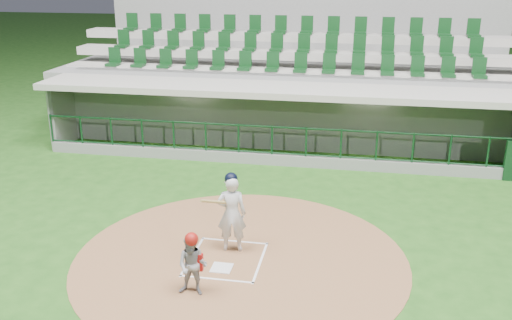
# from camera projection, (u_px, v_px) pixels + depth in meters

# --- Properties ---
(ground) EXTENTS (120.00, 120.00, 0.00)m
(ground) POSITION_uv_depth(u_px,v_px,m) (229.00, 253.00, 12.56)
(ground) COLOR #1F4D16
(ground) RESTS_ON ground
(dirt_circle) EXTENTS (7.20, 7.20, 0.01)m
(dirt_circle) POSITION_uv_depth(u_px,v_px,m) (241.00, 258.00, 12.32)
(dirt_circle) COLOR brown
(dirt_circle) RESTS_ON ground
(home_plate) EXTENTS (0.43, 0.43, 0.02)m
(home_plate) POSITION_uv_depth(u_px,v_px,m) (222.00, 268.00, 11.90)
(home_plate) COLOR silver
(home_plate) RESTS_ON dirt_circle
(batter_box_chalk) EXTENTS (1.55, 1.80, 0.01)m
(batter_box_chalk) POSITION_uv_depth(u_px,v_px,m) (226.00, 259.00, 12.27)
(batter_box_chalk) COLOR silver
(batter_box_chalk) RESTS_ON ground
(dugout_structure) EXTENTS (16.40, 3.70, 3.00)m
(dugout_structure) POSITION_uv_depth(u_px,v_px,m) (286.00, 121.00, 19.49)
(dugout_structure) COLOR slate
(dugout_structure) RESTS_ON ground
(seating_deck) EXTENTS (17.00, 6.72, 5.15)m
(seating_deck) POSITION_uv_depth(u_px,v_px,m) (292.00, 89.00, 22.23)
(seating_deck) COLOR gray
(seating_deck) RESTS_ON ground
(batter) EXTENTS (0.89, 0.90, 1.83)m
(batter) POSITION_uv_depth(u_px,v_px,m) (231.00, 212.00, 12.39)
(batter) COLOR silver
(batter) RESTS_ON dirt_circle
(catcher) EXTENTS (0.60, 0.47, 1.29)m
(catcher) POSITION_uv_depth(u_px,v_px,m) (193.00, 264.00, 10.80)
(catcher) COLOR gray
(catcher) RESTS_ON dirt_circle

